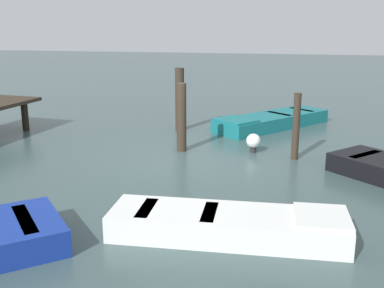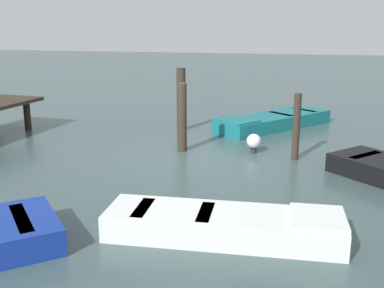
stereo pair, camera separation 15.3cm
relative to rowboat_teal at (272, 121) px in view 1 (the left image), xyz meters
name	(u,v)px [view 1 (the left image)]	position (x,y,z in m)	size (l,w,h in m)	color
ground_plane	(192,158)	(-3.86, 1.67, -0.22)	(80.00, 80.00, 0.00)	#384C4C
rowboat_teal	(272,121)	(0.00, 0.00, 0.00)	(3.91, 3.47, 0.46)	#14666B
rowboat_white	(229,224)	(-7.92, 0.20, 0.00)	(1.21, 3.60, 0.46)	silver
mooring_piling_near_left	(180,100)	(-1.00, 2.69, 0.72)	(0.27, 0.27, 1.88)	#33281E
mooring_piling_far_right	(182,118)	(-3.28, 2.07, 0.65)	(0.24, 0.24, 1.72)	#33281E
mooring_piling_mid_left	(296,127)	(-3.40, -0.73, 0.58)	(0.17, 0.17, 1.58)	#33281E
marker_buoy	(253,141)	(-3.03, 0.28, 0.07)	(0.36, 0.36, 0.48)	#262626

